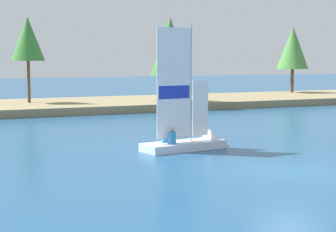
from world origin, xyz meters
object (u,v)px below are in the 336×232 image
at_px(shoreline_tree_midleft, 170,47).
at_px(shoreline_tree_left, 28,39).
at_px(shoreline_tree_centre, 293,48).
at_px(sailboat, 196,138).

bearing_deg(shoreline_tree_midleft, shoreline_tree_left, 164.27).
distance_m(shoreline_tree_left, shoreline_tree_midleft, 11.39).
bearing_deg(shoreline_tree_centre, shoreline_tree_midleft, -160.72).
bearing_deg(sailboat, shoreline_tree_left, 89.34).
bearing_deg(shoreline_tree_left, shoreline_tree_centre, 5.49).
distance_m(shoreline_tree_centre, sailboat, 35.00).
bearing_deg(shoreline_tree_left, shoreline_tree_midleft, -15.73).
distance_m(shoreline_tree_left, shoreline_tree_centre, 27.38).
relative_size(shoreline_tree_midleft, sailboat, 1.11).
bearing_deg(shoreline_tree_midleft, sailboat, -110.86).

